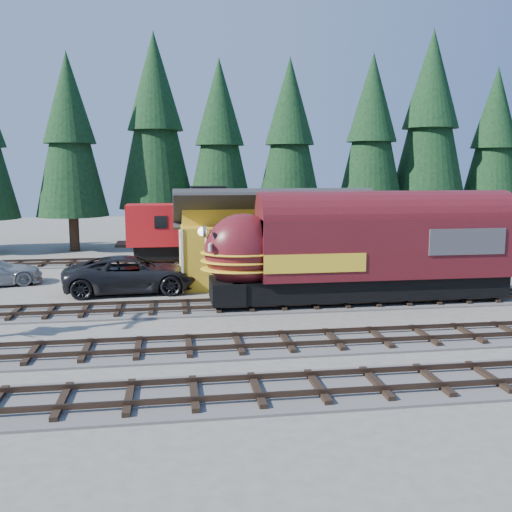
{
  "coord_description": "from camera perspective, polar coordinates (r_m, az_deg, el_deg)",
  "views": [
    {
      "loc": [
        -6.55,
        -21.98,
        6.39
      ],
      "look_at": [
        -2.64,
        4.0,
        2.44
      ],
      "focal_mm": 40.0,
      "sensor_mm": 36.0,
      "label": 1
    }
  ],
  "objects": [
    {
      "name": "conifer_backdrop",
      "position": [
        48.19,
        10.59,
        12.26
      ],
      "size": [
        79.42,
        23.01,
        16.29
      ],
      "color": "black",
      "rests_on": "ground"
    },
    {
      "name": "caboose",
      "position": [
        40.21,
        -6.04,
        2.86
      ],
      "size": [
        9.37,
        2.72,
        4.87
      ],
      "color": "black",
      "rests_on": "ground"
    },
    {
      "name": "ground",
      "position": [
        23.81,
        7.81,
        -7.1
      ],
      "size": [
        120.0,
        120.0,
        0.0
      ],
      "primitive_type": "plane",
      "color": "#6B665B",
      "rests_on": "ground"
    },
    {
      "name": "locomotive",
      "position": [
        27.65,
        9.64,
        0.17
      ],
      "size": [
        15.08,
        3.0,
        4.1
      ],
      "color": "black",
      "rests_on": "ground"
    },
    {
      "name": "track_spur",
      "position": [
        40.62,
        -13.31,
        -0.65
      ],
      "size": [
        32.0,
        3.2,
        0.33
      ],
      "color": "#4C4947",
      "rests_on": "ground"
    },
    {
      "name": "depot",
      "position": [
        33.31,
        2.84,
        2.63
      ],
      "size": [
        12.8,
        7.0,
        5.3
      ],
      "color": "gold",
      "rests_on": "ground"
    },
    {
      "name": "track_siding",
      "position": [
        31.44,
        23.49,
        -3.78
      ],
      "size": [
        68.0,
        3.2,
        0.33
      ],
      "color": "#4C4947",
      "rests_on": "ground"
    },
    {
      "name": "pickup_truck_a",
      "position": [
        30.82,
        -12.39,
        -1.79
      ],
      "size": [
        7.11,
        3.6,
        1.93
      ],
      "primitive_type": "imported",
      "rotation": [
        0.0,
        0.0,
        1.63
      ],
      "color": "black",
      "rests_on": "ground"
    }
  ]
}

